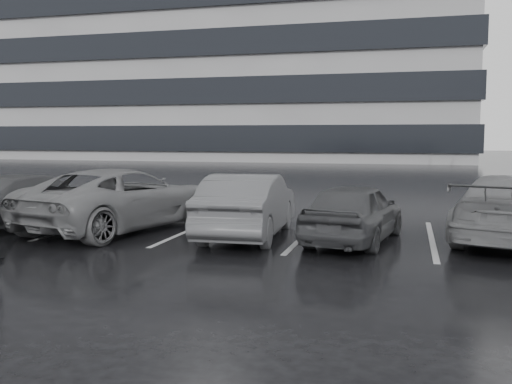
{
  "coord_description": "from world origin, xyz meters",
  "views": [
    {
      "loc": [
        2.86,
        -10.44,
        2.29
      ],
      "look_at": [
        -0.2,
        1.0,
        1.1
      ],
      "focal_mm": 40.0,
      "sensor_mm": 36.0,
      "label": 1
    }
  ],
  "objects_px": {
    "car_west_a": "(248,205)",
    "car_west_b": "(122,199)",
    "car_main": "(354,212)",
    "car_west_c": "(34,199)"
  },
  "relations": [
    {
      "from": "car_main",
      "to": "car_west_a",
      "type": "relative_size",
      "value": 0.88
    },
    {
      "from": "car_main",
      "to": "car_west_c",
      "type": "relative_size",
      "value": 0.86
    },
    {
      "from": "car_west_a",
      "to": "car_west_c",
      "type": "relative_size",
      "value": 0.97
    },
    {
      "from": "car_main",
      "to": "car_west_c",
      "type": "distance_m",
      "value": 8.28
    },
    {
      "from": "car_west_a",
      "to": "car_west_b",
      "type": "bearing_deg",
      "value": -6.39
    },
    {
      "from": "car_main",
      "to": "car_west_b",
      "type": "bearing_deg",
      "value": 6.97
    },
    {
      "from": "car_main",
      "to": "car_west_c",
      "type": "bearing_deg",
      "value": 6.18
    },
    {
      "from": "car_west_a",
      "to": "car_main",
      "type": "bearing_deg",
      "value": 174.75
    },
    {
      "from": "car_main",
      "to": "car_west_a",
      "type": "distance_m",
      "value": 2.38
    },
    {
      "from": "car_main",
      "to": "car_west_a",
      "type": "bearing_deg",
      "value": 7.63
    }
  ]
}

